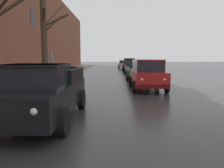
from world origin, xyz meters
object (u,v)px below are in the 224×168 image
Objects in this scene: bare_tree_mid_block at (44,40)px; sedan_silver_at_far_intersection at (123,64)px; suv_red_parked_kerbside_close at (146,73)px; sedan_green_parked_kerbside_mid at (137,71)px; pickup_truck_black_approaching_near_lane at (42,92)px; suv_maroon_queued_behind_truck at (129,64)px; sedan_grey_parked_far_down_block at (131,67)px.

sedan_silver_at_far_intersection is at bearing 75.84° from bare_tree_mid_block.
sedan_green_parked_kerbside_mid is at bearing 88.18° from suv_red_parked_kerbside_close.
sedan_silver_at_far_intersection is (-0.27, 20.63, -0.00)m from sedan_green_parked_kerbside_mid.
suv_maroon_queued_behind_truck reaches higher than pickup_truck_black_approaching_near_lane.
sedan_green_parked_kerbside_mid is at bearing -91.03° from suv_maroon_queued_behind_truck.
suv_maroon_queued_behind_truck is at bearing -86.18° from sedan_silver_at_far_intersection.
pickup_truck_black_approaching_near_lane is 1.24× the size of sedan_grey_parked_far_down_block.
bare_tree_mid_block is 1.37× the size of sedan_silver_at_far_intersection.
sedan_green_parked_kerbside_mid is 0.85× the size of suv_maroon_queued_behind_truck.
suv_red_parked_kerbside_close is at bearing 58.08° from pickup_truck_black_approaching_near_lane.
sedan_green_parked_kerbside_mid is (0.21, 6.47, -0.24)m from suv_red_parked_kerbside_close.
bare_tree_mid_block is at bearing -104.16° from sedan_silver_at_far_intersection.
pickup_truck_black_approaching_near_lane is 34.17m from sedan_silver_at_far_intersection.
sedan_silver_at_far_intersection is at bearing 93.82° from suv_maroon_queued_behind_truck.
sedan_silver_at_far_intersection is at bearing 90.14° from suv_red_parked_kerbside_close.
suv_red_parked_kerbside_close is at bearing -89.86° from sedan_silver_at_far_intersection.
bare_tree_mid_block is 1.21× the size of suv_maroon_queued_behind_truck.
sedan_green_parked_kerbside_mid is 13.05m from suv_maroon_queued_behind_truck.
pickup_truck_black_approaching_near_lane is 1.08× the size of suv_red_parked_kerbside_close.
suv_maroon_queued_behind_truck reaches higher than sedan_silver_at_far_intersection.
bare_tree_mid_block is 19.55m from suv_maroon_queued_behind_truck.
bare_tree_mid_block reaches higher than suv_maroon_queued_behind_truck.
suv_red_parked_kerbside_close is 27.10m from sedan_silver_at_far_intersection.
sedan_grey_parked_far_down_block is 0.96× the size of sedan_silver_at_far_intersection.
pickup_truck_black_approaching_near_lane is at bearing -100.08° from suv_maroon_queued_behind_truck.
pickup_truck_black_approaching_near_lane is 26.74m from suv_maroon_queued_behind_truck.
bare_tree_mid_block is at bearing -119.73° from sedan_grey_parked_far_down_block.
sedan_grey_parked_far_down_block is at bearing 89.50° from sedan_green_parked_kerbside_mid.
bare_tree_mid_block is at bearing -111.09° from suv_maroon_queued_behind_truck.
bare_tree_mid_block reaches higher than sedan_silver_at_far_intersection.
suv_red_parked_kerbside_close is 13.33m from sedan_grey_parked_far_down_block.
suv_red_parked_kerbside_close is 1.10× the size of sedan_silver_at_far_intersection.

